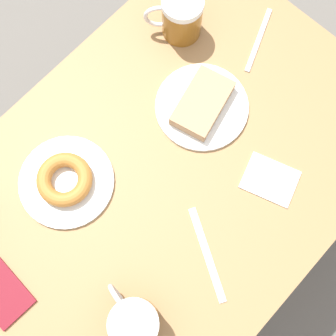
{
  "coord_description": "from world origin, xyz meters",
  "views": [
    {
      "loc": [
        -0.19,
        0.2,
        1.78
      ],
      "look_at": [
        0.0,
        0.0,
        0.78
      ],
      "focal_mm": 50.0,
      "sensor_mm": 36.0,
      "label": 1
    }
  ],
  "objects_px": {
    "napkin_folded": "(270,180)",
    "knife": "(207,254)",
    "beer_mug_center": "(134,322)",
    "plate_with_donut": "(65,181)",
    "fork": "(259,40)",
    "beer_mug_left": "(181,16)",
    "passport_near_edge": "(2,293)",
    "plate_with_cake": "(202,105)"
  },
  "relations": [
    {
      "from": "plate_with_donut",
      "to": "knife",
      "type": "bearing_deg",
      "value": -164.19
    },
    {
      "from": "plate_with_donut",
      "to": "beer_mug_left",
      "type": "xyz_separation_m",
      "value": [
        0.07,
        -0.46,
        0.04
      ]
    },
    {
      "from": "plate_with_cake",
      "to": "beer_mug_center",
      "type": "distance_m",
      "value": 0.5
    },
    {
      "from": "beer_mug_center",
      "to": "napkin_folded",
      "type": "height_order",
      "value": "beer_mug_center"
    },
    {
      "from": "napkin_folded",
      "to": "passport_near_edge",
      "type": "height_order",
      "value": "passport_near_edge"
    },
    {
      "from": "beer_mug_center",
      "to": "napkin_folded",
      "type": "xyz_separation_m",
      "value": [
        -0.01,
        -0.42,
        -0.06
      ]
    },
    {
      "from": "beer_mug_center",
      "to": "knife",
      "type": "height_order",
      "value": "beer_mug_center"
    },
    {
      "from": "beer_mug_center",
      "to": "fork",
      "type": "xyz_separation_m",
      "value": [
        0.23,
        -0.67,
        -0.06
      ]
    },
    {
      "from": "napkin_folded",
      "to": "passport_near_edge",
      "type": "relative_size",
      "value": 1.07
    },
    {
      "from": "fork",
      "to": "passport_near_edge",
      "type": "relative_size",
      "value": 1.33
    },
    {
      "from": "beer_mug_left",
      "to": "passport_near_edge",
      "type": "relative_size",
      "value": 0.91
    },
    {
      "from": "plate_with_donut",
      "to": "passport_near_edge",
      "type": "distance_m",
      "value": 0.27
    },
    {
      "from": "plate_with_donut",
      "to": "fork",
      "type": "relative_size",
      "value": 1.23
    },
    {
      "from": "napkin_folded",
      "to": "fork",
      "type": "height_order",
      "value": "same"
    },
    {
      "from": "knife",
      "to": "beer_mug_left",
      "type": "bearing_deg",
      "value": -41.44
    },
    {
      "from": "knife",
      "to": "passport_near_edge",
      "type": "distance_m",
      "value": 0.44
    },
    {
      "from": "plate_with_donut",
      "to": "beer_mug_center",
      "type": "xyz_separation_m",
      "value": [
        -0.32,
        0.11,
        0.04
      ]
    },
    {
      "from": "beer_mug_center",
      "to": "knife",
      "type": "xyz_separation_m",
      "value": [
        -0.02,
        -0.2,
        -0.06
      ]
    },
    {
      "from": "fork",
      "to": "passport_near_edge",
      "type": "distance_m",
      "value": 0.83
    },
    {
      "from": "plate_with_donut",
      "to": "beer_mug_center",
      "type": "relative_size",
      "value": 1.54
    },
    {
      "from": "beer_mug_left",
      "to": "beer_mug_center",
      "type": "height_order",
      "value": "same"
    },
    {
      "from": "fork",
      "to": "passport_near_edge",
      "type": "xyz_separation_m",
      "value": [
        0.01,
        0.83,
        0.0
      ]
    },
    {
      "from": "knife",
      "to": "plate_with_cake",
      "type": "bearing_deg",
      "value": -46.22
    },
    {
      "from": "beer_mug_center",
      "to": "fork",
      "type": "relative_size",
      "value": 0.8
    },
    {
      "from": "beer_mug_left",
      "to": "knife",
      "type": "distance_m",
      "value": 0.55
    },
    {
      "from": "beer_mug_left",
      "to": "napkin_folded",
      "type": "height_order",
      "value": "beer_mug_left"
    },
    {
      "from": "napkin_folded",
      "to": "fork",
      "type": "xyz_separation_m",
      "value": [
        0.25,
        -0.25,
        -0.0
      ]
    },
    {
      "from": "plate_with_cake",
      "to": "beer_mug_left",
      "type": "xyz_separation_m",
      "value": [
        0.18,
        -0.12,
        0.04
      ]
    },
    {
      "from": "beer_mug_center",
      "to": "napkin_folded",
      "type": "relative_size",
      "value": 0.99
    },
    {
      "from": "plate_with_cake",
      "to": "beer_mug_center",
      "type": "bearing_deg",
      "value": 115.97
    },
    {
      "from": "napkin_folded",
      "to": "knife",
      "type": "height_order",
      "value": "napkin_folded"
    },
    {
      "from": "beer_mug_left",
      "to": "knife",
      "type": "height_order",
      "value": "beer_mug_left"
    },
    {
      "from": "beer_mug_center",
      "to": "fork",
      "type": "bearing_deg",
      "value": -70.83
    },
    {
      "from": "plate_with_cake",
      "to": "knife",
      "type": "bearing_deg",
      "value": 133.78
    },
    {
      "from": "plate_with_donut",
      "to": "napkin_folded",
      "type": "xyz_separation_m",
      "value": [
        -0.33,
        -0.32,
        -0.01
      ]
    },
    {
      "from": "plate_with_cake",
      "to": "plate_with_donut",
      "type": "height_order",
      "value": "same"
    },
    {
      "from": "beer_mug_center",
      "to": "knife",
      "type": "relative_size",
      "value": 0.73
    },
    {
      "from": "knife",
      "to": "napkin_folded",
      "type": "bearing_deg",
      "value": -88.42
    },
    {
      "from": "napkin_folded",
      "to": "knife",
      "type": "distance_m",
      "value": 0.22
    },
    {
      "from": "fork",
      "to": "beer_mug_left",
      "type": "bearing_deg",
      "value": 34.79
    },
    {
      "from": "beer_mug_center",
      "to": "passport_near_edge",
      "type": "relative_size",
      "value": 1.06
    },
    {
      "from": "plate_with_donut",
      "to": "beer_mug_left",
      "type": "relative_size",
      "value": 1.79
    }
  ]
}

